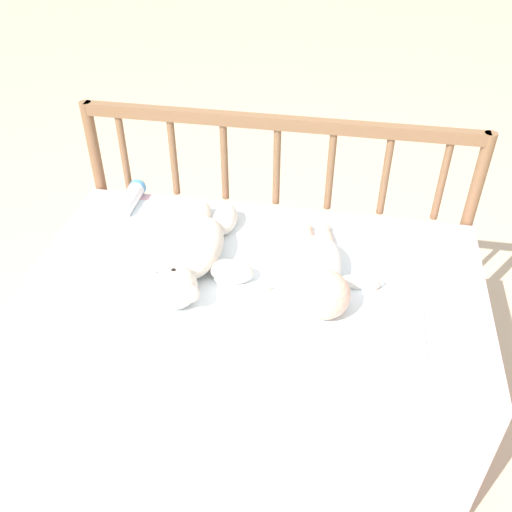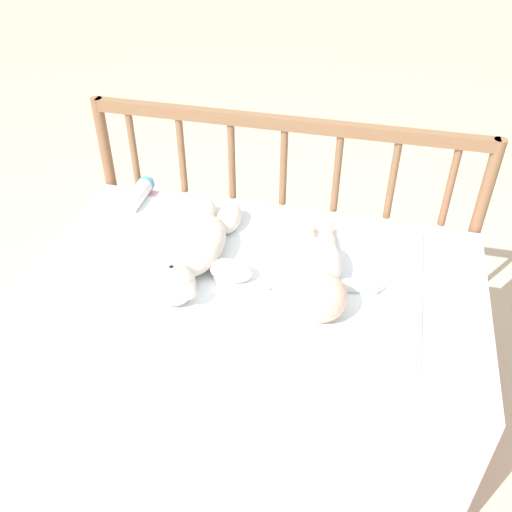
# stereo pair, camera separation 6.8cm
# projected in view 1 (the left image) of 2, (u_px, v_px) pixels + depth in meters

# --- Properties ---
(ground_plane) EXTENTS (12.00, 12.00, 0.00)m
(ground_plane) POSITION_uv_depth(u_px,v_px,m) (256.00, 397.00, 1.83)
(ground_plane) COLOR #C6B293
(crib_mattress) EXTENTS (1.20, 0.68, 0.51)m
(crib_mattress) POSITION_uv_depth(u_px,v_px,m) (255.00, 342.00, 1.67)
(crib_mattress) COLOR #EDB7C6
(crib_mattress) RESTS_ON ground_plane
(crib_rail) EXTENTS (1.20, 0.04, 0.80)m
(crib_rail) POSITION_uv_depth(u_px,v_px,m) (276.00, 187.00, 1.76)
(crib_rail) COLOR brown
(crib_rail) RESTS_ON ground_plane
(blanket) EXTENTS (0.86, 0.53, 0.01)m
(blanket) POSITION_uv_depth(u_px,v_px,m) (258.00, 268.00, 1.53)
(blanket) COLOR white
(blanket) RESTS_ON crib_mattress
(teddy_bear) EXTENTS (0.34, 0.46, 0.11)m
(teddy_bear) POSITION_uv_depth(u_px,v_px,m) (193.00, 252.00, 1.51)
(teddy_bear) COLOR silver
(teddy_bear) RESTS_ON crib_mattress
(baby) EXTENTS (0.33, 0.41, 0.12)m
(baby) POSITION_uv_depth(u_px,v_px,m) (322.00, 272.00, 1.45)
(baby) COLOR white
(baby) RESTS_ON crib_mattress
(baby_bottle) EXTENTS (0.05, 0.18, 0.05)m
(baby_bottle) POSITION_uv_depth(u_px,v_px,m) (132.00, 196.00, 1.77)
(baby_bottle) COLOR white
(baby_bottle) RESTS_ON crib_mattress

